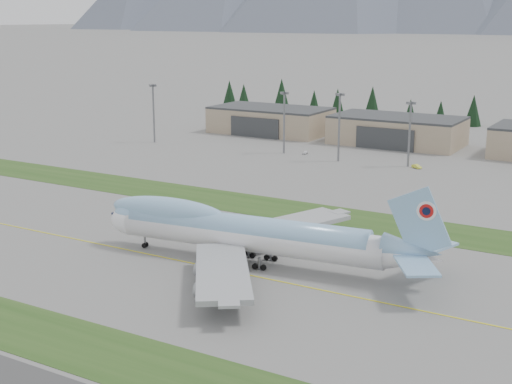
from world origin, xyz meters
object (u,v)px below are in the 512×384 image
Objects in this scene: hangar_center at (397,130)px; service_vehicle_b at (416,168)px; hangar_left at (271,120)px; boeing_747_freighter at (246,232)px; service_vehicle_a at (305,154)px.

hangar_center is 44.49m from service_vehicle_b.
hangar_left is at bearing 180.00° from hangar_center.
boeing_747_freighter reaches higher than service_vehicle_b.
boeing_747_freighter reaches higher than hangar_left.
hangar_center is at bearing 49.68° from service_vehicle_a.
hangar_left is 85.22m from service_vehicle_b.
service_vehicle_b is at bearing -62.30° from hangar_center.
hangar_center is at bearing 91.28° from boeing_747_freighter.
service_vehicle_a is (-21.36, -35.12, -5.39)m from hangar_center.
hangar_center is at bearing 0.00° from hangar_left.
boeing_747_freighter reaches higher than service_vehicle_a.
boeing_747_freighter is at bearing -62.56° from hangar_left.
hangar_left is at bearing 124.76° from service_vehicle_a.
service_vehicle_a is at bearing 104.15° from boeing_747_freighter.
hangar_left reaches higher than service_vehicle_b.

